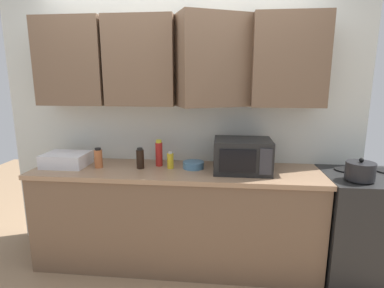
# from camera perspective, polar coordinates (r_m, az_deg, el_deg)

# --- Properties ---
(wall_back_with_cabinets) EXTENTS (3.39, 0.55, 2.60)m
(wall_back_with_cabinets) POSITION_cam_1_polar(r_m,az_deg,el_deg) (2.82, -2.49, 9.95)
(wall_back_with_cabinets) COLOR silver
(wall_back_with_cabinets) RESTS_ON ground_plane
(counter_run) EXTENTS (2.52, 0.63, 0.90)m
(counter_run) POSITION_cam_1_polar(r_m,az_deg,el_deg) (2.87, -2.96, -13.32)
(counter_run) COLOR brown
(counter_run) RESTS_ON ground_plane
(stove_range) EXTENTS (0.76, 0.64, 0.91)m
(stove_range) POSITION_cam_1_polar(r_m,az_deg,el_deg) (3.08, 29.81, -13.15)
(stove_range) COLOR black
(stove_range) RESTS_ON ground_plane
(kettle) EXTENTS (0.22, 0.22, 0.17)m
(kettle) POSITION_cam_1_polar(r_m,az_deg,el_deg) (2.72, 28.86, -4.40)
(kettle) COLOR black
(kettle) RESTS_ON stove_range
(microwave) EXTENTS (0.48, 0.37, 0.28)m
(microwave) POSITION_cam_1_polar(r_m,az_deg,el_deg) (2.64, 9.38, -2.14)
(microwave) COLOR black
(microwave) RESTS_ON counter_run
(dish_rack) EXTENTS (0.38, 0.30, 0.12)m
(dish_rack) POSITION_cam_1_polar(r_m,az_deg,el_deg) (3.01, -22.36, -2.70)
(dish_rack) COLOR silver
(dish_rack) RESTS_ON counter_run
(bottle_soy_dark) EXTENTS (0.07, 0.07, 0.19)m
(bottle_soy_dark) POSITION_cam_1_polar(r_m,az_deg,el_deg) (2.75, -9.64, -2.70)
(bottle_soy_dark) COLOR black
(bottle_soy_dark) RESTS_ON counter_run
(bottle_red_sauce) EXTENTS (0.06, 0.06, 0.24)m
(bottle_red_sauce) POSITION_cam_1_polar(r_m,az_deg,el_deg) (2.80, -6.18, -1.74)
(bottle_red_sauce) COLOR red
(bottle_red_sauce) RESTS_ON counter_run
(bottle_spice_jar) EXTENTS (0.07, 0.07, 0.18)m
(bottle_spice_jar) POSITION_cam_1_polar(r_m,az_deg,el_deg) (2.86, -17.06, -2.55)
(bottle_spice_jar) COLOR #BC6638
(bottle_spice_jar) RESTS_ON counter_run
(bottle_yellow_mustard) EXTENTS (0.06, 0.06, 0.15)m
(bottle_yellow_mustard) POSITION_cam_1_polar(r_m,az_deg,el_deg) (2.72, -4.06, -3.10)
(bottle_yellow_mustard) COLOR gold
(bottle_yellow_mustard) RESTS_ON counter_run
(bowl_ceramic_small) EXTENTS (0.19, 0.19, 0.06)m
(bowl_ceramic_small) POSITION_cam_1_polar(r_m,az_deg,el_deg) (2.73, 0.26, -3.92)
(bowl_ceramic_small) COLOR teal
(bowl_ceramic_small) RESTS_ON counter_run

